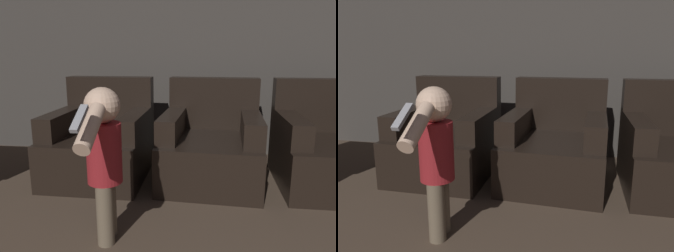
{
  "view_description": "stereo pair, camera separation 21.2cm",
  "coord_description": "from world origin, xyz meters",
  "views": [
    {
      "loc": [
        0.05,
        0.92,
        1.11
      ],
      "look_at": [
        -0.2,
        3.15,
        0.6
      ],
      "focal_mm": 35.0,
      "sensor_mm": 36.0,
      "label": 1
    },
    {
      "loc": [
        0.26,
        0.96,
        1.11
      ],
      "look_at": [
        -0.2,
        3.15,
        0.6
      ],
      "focal_mm": 35.0,
      "sensor_mm": 36.0,
      "label": 2
    }
  ],
  "objects": [
    {
      "name": "armchair_middle",
      "position": [
        0.12,
        3.7,
        0.3
      ],
      "size": [
        0.88,
        0.96,
        0.87
      ],
      "rotation": [
        0.0,
        0.0,
        -0.06
      ],
      "color": "black",
      "rests_on": "ground_plane"
    },
    {
      "name": "person_toddler",
      "position": [
        -0.51,
        2.65,
        0.54
      ],
      "size": [
        0.2,
        0.62,
        0.92
      ],
      "rotation": [
        0.0,
        0.0,
        1.71
      ],
      "color": "brown",
      "rests_on": "ground_plane"
    },
    {
      "name": "wall_back",
      "position": [
        0.0,
        4.5,
        1.3
      ],
      "size": [
        8.4,
        0.05,
        2.6
      ],
      "color": "#423D38",
      "rests_on": "ground_plane"
    },
    {
      "name": "armchair_left",
      "position": [
        -0.87,
        3.7,
        0.3
      ],
      "size": [
        0.84,
        0.93,
        0.87
      ],
      "rotation": [
        0.0,
        0.0,
        -0.02
      ],
      "color": "black",
      "rests_on": "ground_plane"
    }
  ]
}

